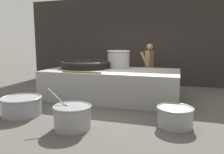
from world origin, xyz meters
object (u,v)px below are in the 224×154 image
stock_pot (119,59)px  cook (149,65)px  prep_bowl_vegetables (72,116)px  prep_bowl_meat (22,105)px  giant_wok_near (85,64)px  prep_bowl_extra (175,116)px

stock_pot → cook: size_ratio=0.46×
prep_bowl_vegetables → prep_bowl_meat: size_ratio=1.05×
prep_bowl_meat → giant_wok_near: bearing=76.9°
cook → prep_bowl_vegetables: size_ratio=1.70×
cook → prep_bowl_meat: cook is taller
stock_pot → prep_bowl_meat: stock_pot is taller
giant_wok_near → stock_pot: 1.01m
prep_bowl_extra → stock_pot: bearing=127.0°
stock_pot → cook: 1.22m
stock_pot → prep_bowl_extra: stock_pot is taller
stock_pot → prep_bowl_meat: (-1.44, -2.59, -0.86)m
giant_wok_near → prep_bowl_meat: bearing=-103.1°
giant_wok_near → prep_bowl_vegetables: bearing=-71.1°
prep_bowl_vegetables → prep_bowl_extra: bearing=20.2°
cook → prep_bowl_vegetables: cook is taller
prep_bowl_meat → prep_bowl_vegetables: bearing=-14.2°
giant_wok_near → prep_bowl_extra: (2.65, -1.92, -0.71)m
giant_wok_near → prep_bowl_vegetables: (0.88, -2.57, -0.68)m
stock_pot → prep_bowl_vegetables: (-0.04, -2.94, -0.84)m
prep_bowl_vegetables → prep_bowl_extra: size_ratio=1.32×
stock_pot → prep_bowl_meat: bearing=-119.1°
stock_pot → prep_bowl_extra: bearing=-53.0°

